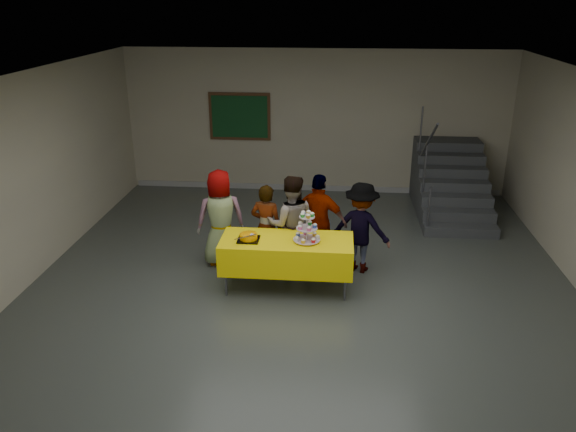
% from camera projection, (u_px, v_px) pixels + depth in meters
% --- Properties ---
extents(room_shell, '(10.00, 10.04, 3.02)m').
position_uv_depth(room_shell, '(299.00, 157.00, 6.91)').
color(room_shell, '#4C514C').
rests_on(room_shell, ground).
extents(bake_table, '(1.88, 0.78, 0.77)m').
position_uv_depth(bake_table, '(287.00, 253.00, 8.01)').
color(bake_table, '#595960').
rests_on(bake_table, ground).
extents(cupcake_stand, '(0.38, 0.38, 0.44)m').
position_uv_depth(cupcake_stand, '(307.00, 229.00, 7.81)').
color(cupcake_stand, silver).
rests_on(cupcake_stand, bake_table).
extents(bear_cake, '(0.32, 0.36, 0.12)m').
position_uv_depth(bear_cake, '(248.00, 236.00, 7.90)').
color(bear_cake, black).
rests_on(bear_cake, bake_table).
extents(schoolchild_a, '(0.86, 0.69, 1.53)m').
position_uv_depth(schoolchild_a, '(221.00, 218.00, 8.72)').
color(schoolchild_a, slate).
rests_on(schoolchild_a, ground).
extents(schoolchild_b, '(0.56, 0.43, 1.36)m').
position_uv_depth(schoolchild_b, '(266.00, 227.00, 8.59)').
color(schoolchild_b, slate).
rests_on(schoolchild_b, ground).
extents(schoolchild_c, '(0.82, 0.68, 1.53)m').
position_uv_depth(schoolchild_c, '(291.00, 224.00, 8.49)').
color(schoolchild_c, slate).
rests_on(schoolchild_c, ground).
extents(schoolchild_d, '(0.95, 0.58, 1.50)m').
position_uv_depth(schoolchild_d, '(319.00, 222.00, 8.61)').
color(schoolchild_d, slate).
rests_on(schoolchild_d, ground).
extents(schoolchild_e, '(1.04, 0.80, 1.42)m').
position_uv_depth(schoolchild_e, '(361.00, 228.00, 8.50)').
color(schoolchild_e, slate).
rests_on(schoolchild_e, ground).
extents(staircase, '(1.30, 2.40, 2.04)m').
position_uv_depth(staircase, '(449.00, 185.00, 11.10)').
color(staircase, '#424447').
rests_on(staircase, ground).
extents(noticeboard, '(1.30, 0.05, 1.00)m').
position_uv_depth(noticeboard, '(240.00, 117.00, 11.82)').
color(noticeboard, '#472B16').
rests_on(noticeboard, ground).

